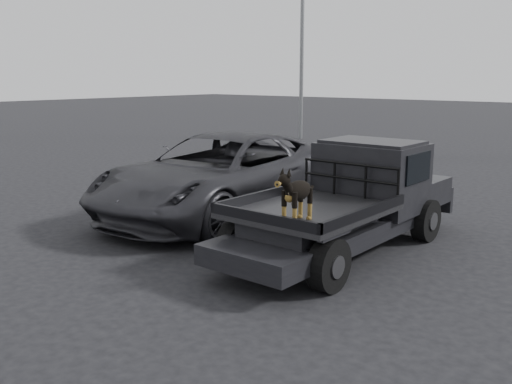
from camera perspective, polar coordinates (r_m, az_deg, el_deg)
The scene contains 6 objects.
ground at distance 8.39m, azimuth 7.46°, elevation -8.88°, with size 120.00×120.00×0.00m, color black.
flatbed_ute at distance 9.69m, azimuth 8.60°, elevation -3.26°, with size 2.00×5.40×0.92m, color black, non-canonical shape.
ute_cab at distance 10.31m, azimuth 11.49°, elevation 2.65°, with size 1.72×1.30×0.88m, color black, non-canonical shape.
headache_rack at distance 9.70m, azimuth 9.34°, elevation 1.18°, with size 1.80×0.08×0.55m, color black, non-canonical shape.
dog at distance 7.94m, azimuth 4.14°, elevation -0.30°, with size 0.32×0.60×0.74m, color black, non-canonical shape.
parked_suv at distance 12.06m, azimuth -3.54°, elevation 1.72°, with size 2.85×6.18×1.72m, color #2C2C31.
Camera 1 is at (4.15, -6.69, 2.92)m, focal length 40.00 mm.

